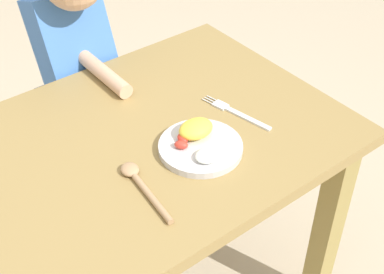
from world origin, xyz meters
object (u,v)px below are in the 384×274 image
plate (199,143)px  spoon (140,183)px  fork (236,113)px  person (80,95)px

plate → spoon: plate is taller
fork → person: size_ratio=0.20×
plate → fork: size_ratio=0.95×
fork → person: bearing=8.0°
person → plate: bearing=92.4°
fork → spoon: (-0.35, -0.07, 0.01)m
person → fork: bearing=109.5°
spoon → person: 0.66m
plate → person: size_ratio=0.19×
plate → fork: 0.18m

